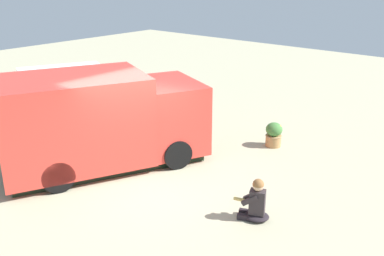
{
  "coord_description": "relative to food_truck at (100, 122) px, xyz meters",
  "views": [
    {
      "loc": [
        -6.44,
        -7.19,
        4.82
      ],
      "look_at": [
        1.92,
        -0.08,
        0.8
      ],
      "focal_mm": 40.52,
      "sensor_mm": 36.0,
      "label": 1
    }
  ],
  "objects": [
    {
      "name": "food_truck",
      "position": [
        0.0,
        0.0,
        0.0
      ],
      "size": [
        5.55,
        4.4,
        2.43
      ],
      "color": "red",
      "rests_on": "ground_plane"
    },
    {
      "name": "planter_flowering_far",
      "position": [
        4.2,
        1.16,
        -0.77
      ],
      "size": [
        0.55,
        0.55,
        0.79
      ],
      "color": "#414753",
      "rests_on": "ground_plane"
    },
    {
      "name": "planter_flowering_near",
      "position": [
        4.0,
        -2.77,
        -0.81
      ],
      "size": [
        0.47,
        0.47,
        0.71
      ],
      "color": "#B1824D",
      "rests_on": "ground_plane"
    },
    {
      "name": "person_customer",
      "position": [
        0.32,
        -4.5,
        -0.81
      ],
      "size": [
        0.61,
        0.79,
        0.91
      ],
      "color": "black",
      "rests_on": "ground_plane"
    },
    {
      "name": "ground_plane",
      "position": [
        0.04,
        -1.33,
        -1.17
      ],
      "size": [
        40.0,
        40.0,
        0.0
      ],
      "primitive_type": "plane",
      "color": "#B0A989"
    }
  ]
}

